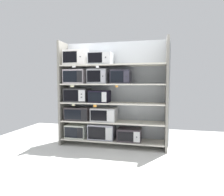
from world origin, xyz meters
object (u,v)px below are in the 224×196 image
Objects in this scene: microwave_3 at (78,113)px; microwave_11 at (101,59)px; microwave_10 at (77,58)px; microwave_2 at (130,134)px; microwave_5 at (77,95)px; microwave_8 at (98,77)px; microwave_7 at (76,77)px; microwave_4 at (104,114)px; microwave_6 at (100,96)px; microwave_0 at (77,131)px; microwave_9 at (121,77)px; microwave_1 at (102,131)px.

microwave_3 is 1.36m from microwave_11.
microwave_3 is at bearing -0.31° from microwave_10.
microwave_3 is at bearing -179.99° from microwave_2.
microwave_3 is at bearing 179.99° from microwave_11.
microwave_3 is 1.06× the size of microwave_5.
microwave_8 reaches higher than microwave_5.
microwave_7 is 1.11× the size of microwave_8.
microwave_7 is at bearing -179.99° from microwave_4.
microwave_8 reaches higher than microwave_7.
microwave_11 is (0.04, -0.00, 0.84)m from microwave_6.
microwave_0 is 1.10× the size of microwave_8.
microwave_1 is at bearing -180.00° from microwave_9.
microwave_6 is at bearing 179.72° from microwave_11.
microwave_4 is 0.92m from microwave_9.
microwave_5 is (-0.64, -0.00, 0.43)m from microwave_4.
microwave_9 reaches higher than microwave_4.
microwave_1 is 1.31m from microwave_9.
microwave_3 is 1.32× the size of microwave_6.
microwave_8 is at bearing 0.01° from microwave_0.
microwave_0 is at bearing 179.99° from microwave_1.
microwave_1 is at bearing -0.01° from microwave_0.
microwave_10 is (0.03, 0.00, 1.69)m from microwave_0.
microwave_3 is 1.35× the size of microwave_9.
microwave_4 is (0.63, -0.00, 0.00)m from microwave_3.
microwave_0 is 0.62m from microwave_1.
microwave_2 is at bearing 0.01° from microwave_6.
microwave_4 is at bearing -0.00° from microwave_3.
microwave_6 is at bearing 179.94° from microwave_4.
microwave_11 is at bearing -179.98° from microwave_2.
microwave_4 is 0.42m from microwave_6.
microwave_6 reaches higher than microwave_0.
microwave_11 is (-0.65, -0.00, 1.67)m from microwave_2.
microwave_11 reaches higher than microwave_3.
microwave_10 is at bearing 179.69° from microwave_3.
microwave_1 is at bearing -0.00° from microwave_7.
microwave_6 is (-0.68, -0.00, 0.83)m from microwave_2.
microwave_8 reaches higher than microwave_4.
microwave_11 is (0.58, -0.00, -0.03)m from microwave_10.
microwave_10 is (-0.02, 0.00, 1.27)m from microwave_3.
microwave_7 is at bearing -180.00° from microwave_11.
microwave_4 is 1.24m from microwave_11.
microwave_7 is 0.95× the size of microwave_11.
microwave_10 is at bearing 179.98° from microwave_8.
microwave_2 is at bearing 0.10° from microwave_9.
microwave_0 is at bearing 180.00° from microwave_9.
microwave_7 reaches higher than microwave_0.
microwave_2 is at bearing 0.01° from microwave_0.
microwave_9 is (-0.20, -0.00, 1.27)m from microwave_2.
microwave_9 is at bearing -0.01° from microwave_11.
microwave_2 is 0.92× the size of microwave_4.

